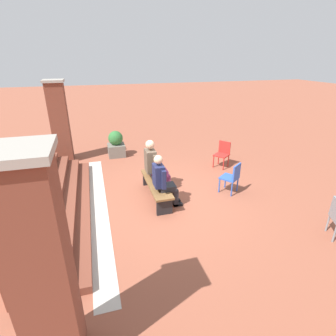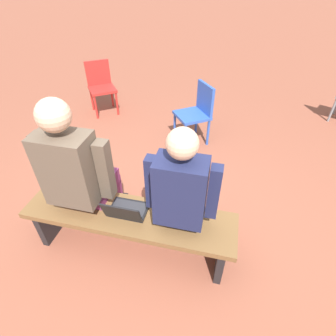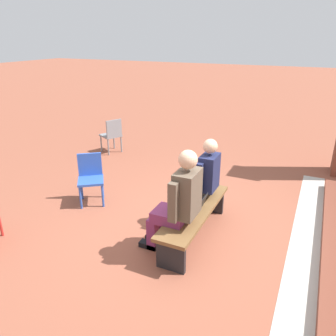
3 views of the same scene
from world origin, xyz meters
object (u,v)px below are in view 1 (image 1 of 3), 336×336
object	(u,v)px
plastic_chair_far_left	(232,176)
plastic_chair_far_right	(223,153)
person_adult	(155,165)
laptop	(155,180)
planter	(116,145)
person_student	(163,180)
bench	(156,186)

from	to	relation	value
plastic_chair_far_left	plastic_chair_far_right	bearing A→B (deg)	-19.36
person_adult	plastic_chair_far_right	size ratio (longest dim) A/B	1.72
person_adult	laptop	xyz separation A→B (m)	(-0.40, 0.09, -0.26)
plastic_chair_far_left	plastic_chair_far_right	size ratio (longest dim) A/B	1.00
planter	laptop	bearing A→B (deg)	-169.31
person_adult	plastic_chair_far_left	xyz separation A→B (m)	(-0.69, -1.93, -0.28)
laptop	plastic_chair_far_right	size ratio (longest dim) A/B	0.38
planter	person_adult	bearing A→B (deg)	-166.38
person_student	planter	size ratio (longest dim) A/B	1.43
person_student	plastic_chair_far_left	xyz separation A→B (m)	(0.16, -1.93, -0.24)
person_student	planter	bearing A→B (deg)	10.61
bench	planter	distance (m)	3.50
person_student	plastic_chair_far_left	bearing A→B (deg)	-85.16
laptop	plastic_chair_far_right	xyz separation A→B (m)	(1.45, -2.63, -0.02)
plastic_chair_far_left	planter	world-z (taller)	planter
bench	plastic_chair_far_right	xyz separation A→B (m)	(1.46, -2.61, 0.13)
laptop	person_adult	bearing A→B (deg)	-11.98
plastic_chair_far_left	planter	bearing A→B (deg)	35.63
plastic_chair_far_left	laptop	bearing A→B (deg)	81.84
plastic_chair_far_right	planter	xyz separation A→B (m)	(1.97, 3.27, -0.04)
person_student	planter	xyz separation A→B (m)	(3.88, 0.73, -0.28)
bench	plastic_chair_far_right	size ratio (longest dim) A/B	2.14
person_student	person_adult	size ratio (longest dim) A/B	0.93
bench	laptop	xyz separation A→B (m)	(0.01, 0.01, 0.15)
person_student	bench	bearing A→B (deg)	8.71
plastic_chair_far_right	laptop	bearing A→B (deg)	118.92
person_student	laptop	xyz separation A→B (m)	(0.45, 0.08, -0.22)
plastic_chair_far_right	bench	bearing A→B (deg)	119.24
bench	plastic_chair_far_left	bearing A→B (deg)	-97.86
plastic_chair_far_right	plastic_chair_far_left	bearing A→B (deg)	160.64
person_adult	laptop	bearing A→B (deg)	168.02
person_adult	person_student	bearing A→B (deg)	179.60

